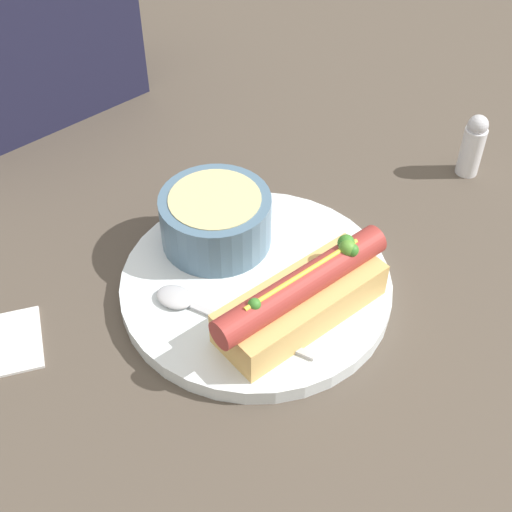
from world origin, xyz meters
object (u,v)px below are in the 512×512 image
Objects in this scene: soup_bowl at (216,218)px; salt_shaker at (473,145)px; hot_dog at (303,297)px; spoon at (194,305)px.

soup_bowl is 1.45× the size of salt_shaker.
hot_dog is 0.11m from spoon.
hot_dog is 2.41× the size of salt_shaker.
soup_bowl is 0.10m from spoon.
salt_shaker is (0.39, -0.03, 0.02)m from spoon.
salt_shaker is at bearing 9.63° from hot_dog.
hot_dog is 0.14m from soup_bowl.
soup_bowl is at bearing -72.49° from spoon.
soup_bowl is 0.33m from salt_shaker.
soup_bowl is (0.01, 0.14, 0.00)m from hot_dog.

